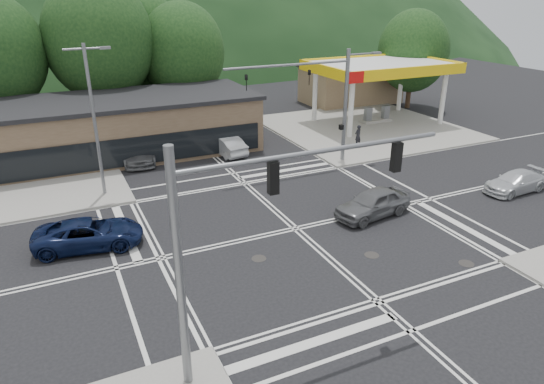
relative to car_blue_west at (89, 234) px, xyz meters
name	(u,v)px	position (x,y,z in m)	size (l,w,h in m)	color
ground	(296,229)	(10.03, -2.58, -0.71)	(120.00, 120.00, 0.00)	black
sidewalk_ne	(365,128)	(25.03, 12.42, -0.64)	(16.00, 16.00, 0.15)	gray
gas_station_canopy	(381,69)	(27.02, 13.41, 4.33)	(12.32, 8.34, 5.75)	silver
convenience_store	(350,85)	(30.03, 22.42, 1.19)	(10.00, 6.00, 3.80)	#846B4F
commercial_row	(94,131)	(2.03, 14.42, 1.29)	(24.00, 8.00, 4.00)	brown
hill_north	(94,50)	(10.03, 87.42, -0.71)	(252.00, 126.00, 140.00)	black
tree_n_b	(99,40)	(4.03, 21.42, 7.08)	(9.00, 9.00, 12.98)	#382619
tree_n_c	(182,52)	(11.03, 21.42, 5.78)	(7.60, 7.60, 10.87)	#382619
tree_n_e	(139,42)	(8.03, 25.42, 6.43)	(8.40, 8.40, 11.98)	#382619
tree_ne	(413,51)	(34.03, 17.42, 5.13)	(7.20, 7.20, 9.99)	#382619
streetlight_nw	(95,114)	(1.59, 6.42, 4.34)	(2.50, 0.25, 9.00)	slate
signal_mast_ne	(331,94)	(16.98, 5.62, 4.36)	(11.65, 0.30, 8.00)	slate
signal_mast_sw	(237,231)	(3.64, -10.78, 4.41)	(9.14, 0.28, 8.00)	slate
car_blue_west	(89,234)	(0.00, 0.00, 0.00)	(2.36, 5.12, 1.42)	#0C1638
car_grey_center	(373,203)	(14.63, -3.01, 0.07)	(1.86, 4.62, 1.57)	#5C5E61
car_silver_east	(516,182)	(24.82, -3.88, -0.08)	(1.78, 4.37, 1.27)	silver
car_queue_a	(225,145)	(11.03, 10.83, 0.02)	(1.54, 4.43, 1.46)	#A6AAAD
car_queue_b	(220,136)	(11.39, 13.07, 0.06)	(1.82, 4.52, 1.54)	silver
car_northbound	(138,151)	(4.67, 12.10, 0.07)	(2.18, 5.37, 1.56)	#5B5D60
pedestrian	(358,136)	(21.07, 7.83, 0.29)	(0.62, 0.41, 1.71)	black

